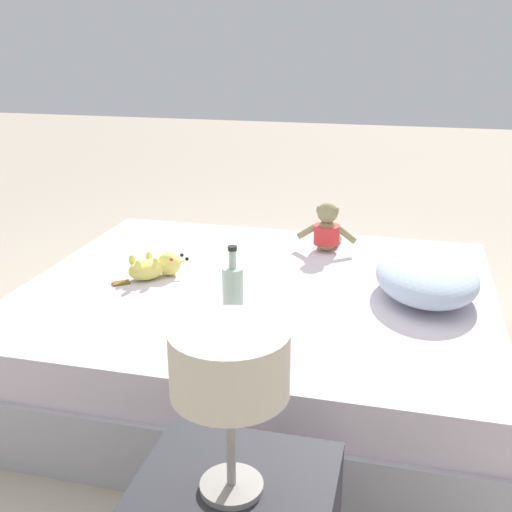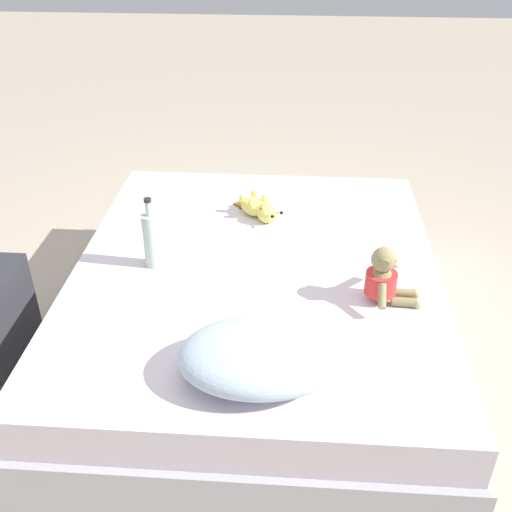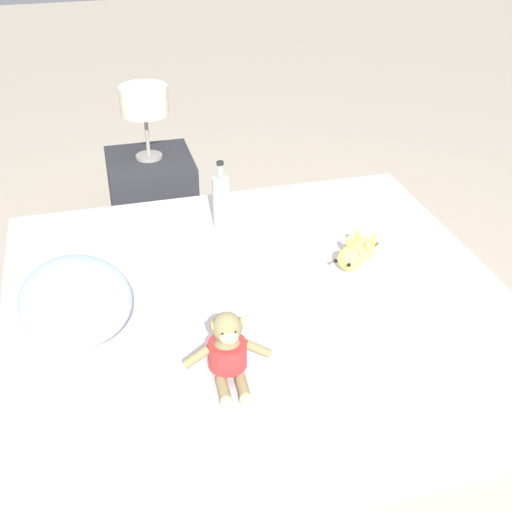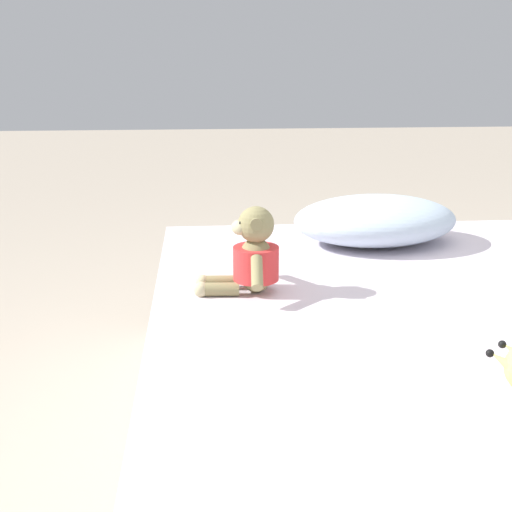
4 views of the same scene
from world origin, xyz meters
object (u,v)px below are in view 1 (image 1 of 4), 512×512
Objects in this scene: pillow at (427,276)px; plush_yellow_creature at (156,267)px; plush_monkey at (327,230)px; bedside_lamp at (230,367)px; glass_bottle at (233,300)px; bed at (258,333)px.

pillow reaches higher than plush_yellow_creature.
bedside_lamp reaches higher than plush_monkey.
glass_bottle is at bearing -164.27° from bedside_lamp.
glass_bottle is (0.50, -0.64, 0.05)m from pillow.
bedside_lamp is (0.78, 0.22, 0.21)m from glass_bottle.
plush_monkey is at bearing -134.67° from pillow.
plush_yellow_creature is at bearing -88.11° from bed.
plush_monkey is at bearing 168.72° from glass_bottle.
glass_bottle reaches higher than plush_yellow_creature.
plush_monkey reaches higher than bed.
plush_yellow_creature is (0.08, -1.10, -0.03)m from pillow.
plush_monkey is 1.74m from bedside_lamp.
bed is 1.36m from bedside_lamp.
glass_bottle is 0.84m from bedside_lamp.
bedside_lamp is (1.73, 0.03, 0.24)m from plush_monkey.
plush_monkey is at bearing 128.99° from plush_yellow_creature.
pillow is at bearing 161.91° from bedside_lamp.
glass_bottle reaches higher than pillow.
pillow is 1.87× the size of glass_bottle.
bed is at bearing 91.89° from plush_yellow_creature.
bedside_lamp is at bearing 11.16° from bed.
bed is 3.26× the size of pillow.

